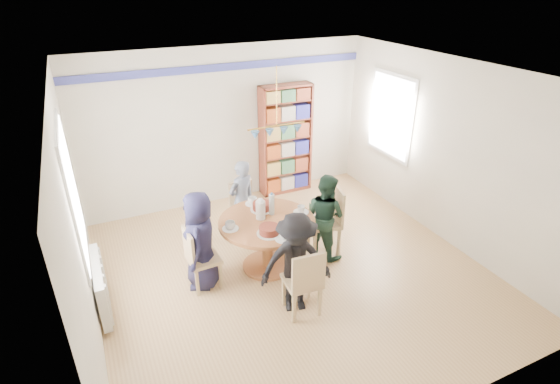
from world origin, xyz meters
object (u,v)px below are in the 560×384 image
radiator (101,286)px  person_right (325,216)px  person_far (242,200)px  chair_right (330,217)px  chair_left (198,256)px  person_near (296,263)px  dining_table (267,233)px  bookshelf (286,141)px  chair_near (305,280)px  person_left (200,241)px  chair_far (243,206)px

radiator → person_right: size_ratio=0.79×
radiator → person_far: (2.13, 0.84, 0.29)m
chair_right → person_far: person_far is taller
chair_left → person_near: person_near is taller
dining_table → bookshelf: bearing=58.5°
chair_near → person_left: (-0.92, 1.08, 0.16)m
person_far → bookshelf: bearing=-157.4°
chair_right → chair_near: 1.46m
person_right → person_near: (-0.90, -0.87, 0.02)m
person_right → person_near: bearing=112.7°
dining_table → bookshelf: bookshelf is taller
dining_table → chair_right: chair_right is taller
chair_right → person_near: (-1.02, -0.92, 0.11)m
person_far → chair_right: bearing=119.4°
chair_far → bookshelf: bookshelf is taller
chair_near → person_right: person_right is taller
chair_near → person_left: size_ratio=0.69×
chair_right → chair_far: bearing=134.2°
dining_table → chair_near: chair_near is taller
chair_right → chair_far: (-0.96, 0.99, -0.08)m
chair_near → person_near: person_near is taller
radiator → chair_left: size_ratio=1.14×
chair_left → person_far: person_far is taller
chair_far → radiator: bearing=-156.4°
chair_left → radiator: bearing=176.1°
person_left → bookshelf: bearing=154.6°
chair_right → person_near: person_near is taller
chair_right → chair_left: bearing=-178.7°
person_far → bookshelf: bookshelf is taller
chair_right → person_left: bearing=179.7°
person_left → chair_far: bearing=157.5°
radiator → chair_near: 2.44m
radiator → chair_left: 1.19m
person_far → chair_far: bearing=-136.7°
chair_near → person_far: person_far is taller
chair_right → bookshelf: 2.14m
bookshelf → person_far: bearing=-137.5°
chair_left → person_right: person_right is taller
chair_left → chair_right: chair_right is taller
person_right → chair_right: bearing=-85.6°
chair_far → chair_near: bearing=-90.5°
radiator → chair_far: size_ratio=1.18×
person_left → person_near: size_ratio=1.02×
person_left → person_right: 1.79m
person_left → person_far: 1.24m
chair_right → chair_near: chair_right is taller
bookshelf → person_left: bearing=-136.7°
radiator → person_left: 1.28m
radiator → person_right: 3.05m
chair_left → person_far: 1.33m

